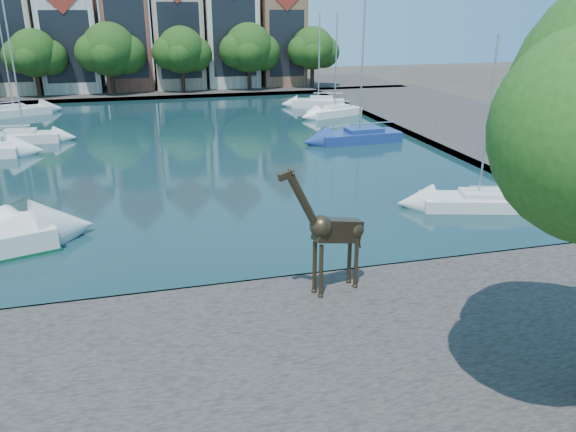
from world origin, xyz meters
The scene contains 23 objects.
ground centered at (0.00, 0.00, 0.00)m, with size 160.00×160.00×0.00m, color #38332B.
water_basin centered at (0.00, 24.00, 0.04)m, with size 38.00×50.00×0.08m, color black.
near_quay centered at (0.00, -7.00, 0.25)m, with size 50.00×14.00×0.50m, color #433D3A.
far_quay centered at (0.00, 56.00, 0.25)m, with size 60.00×16.00×0.50m, color #433D3A.
right_quay centered at (25.00, 24.00, 0.25)m, with size 14.00×52.00×0.50m, color #433D3A.
townhouse_west_mid centered at (-17.00, 55.99, 8.23)m, with size 5.94×9.18×16.79m.
townhouse_west_inner centered at (-10.50, 55.99, 7.35)m, with size 6.43×9.18×15.15m.
townhouse_center centered at (-4.00, 55.99, 8.36)m, with size 5.44×9.18×16.93m.
townhouse_east_inner centered at (2.00, 55.99, 7.73)m, with size 5.94×9.18×15.79m.
townhouse_east_mid centered at (8.50, 55.99, 8.10)m, with size 6.43×9.18×16.65m.
townhouse_east_end centered at (15.00, 55.99, 7.11)m, with size 5.44×9.18×14.43m.
far_tree_west centered at (-13.91, 50.49, 5.08)m, with size 6.76×5.20×7.36m.
far_tree_mid_west centered at (-5.89, 50.49, 5.29)m, with size 7.80×6.00×8.00m.
far_tree_mid_east centered at (2.10, 50.49, 5.13)m, with size 7.02×5.40×7.52m.
far_tree_east centered at (10.11, 50.49, 5.24)m, with size 7.54×5.80×7.84m.
far_tree_far_east centered at (18.09, 50.49, 5.08)m, with size 6.76×5.20×7.36m.
giraffe_statue centered at (2.88, -1.57, 2.79)m, with size 3.22×1.17×4.66m.
sailboat_left_d centered at (-12.00, 28.45, 0.65)m, with size 5.40×2.24×10.45m.
sailboat_left_e centered at (-15.00, 40.95, 0.65)m, with size 6.78×4.75×10.33m.
sailboat_right_a centered at (13.54, 5.96, 0.57)m, with size 6.17×3.53×8.69m.
sailboat_right_b centered at (13.20, 22.00, 0.68)m, with size 6.55×2.64×12.26m.
sailboat_right_c centered at (15.00, 33.09, 0.63)m, with size 5.75×3.68×9.47m.
sailboat_right_d centered at (15.00, 38.34, 0.70)m, with size 5.73×3.50×9.25m.
Camera 1 is at (-3.01, -18.32, 9.91)m, focal length 35.00 mm.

